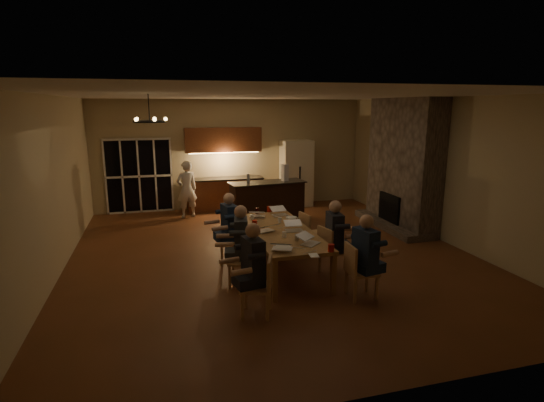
{
  "coord_description": "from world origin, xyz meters",
  "views": [
    {
      "loc": [
        -2.18,
        -8.01,
        3.0
      ],
      "look_at": [
        0.08,
        0.3,
        1.07
      ],
      "focal_mm": 28.0,
      "sensor_mm": 36.0,
      "label": 1
    }
  ],
  "objects": [
    {
      "name": "french_doors",
      "position": [
        -2.7,
        4.47,
        1.05
      ],
      "size": [
        1.86,
        0.08,
        2.1
      ],
      "primitive_type": "cube",
      "color": "black",
      "rests_on": "ground"
    },
    {
      "name": "laptop_b",
      "position": [
        0.21,
        -1.67,
        0.86
      ],
      "size": [
        0.42,
        0.42,
        0.23
      ],
      "primitive_type": null,
      "rotation": [
        0.0,
        0.0,
        0.69
      ],
      "color": "silver",
      "rests_on": "dining_table"
    },
    {
      "name": "plate_far",
      "position": [
        0.42,
        0.02,
        0.76
      ],
      "size": [
        0.24,
        0.24,
        0.02
      ],
      "primitive_type": "cylinder",
      "color": "white",
      "rests_on": "dining_table"
    },
    {
      "name": "mug_front",
      "position": [
        -0.1,
        -1.19,
        0.8
      ],
      "size": [
        0.08,
        0.08,
        0.1
      ],
      "primitive_type": "cylinder",
      "color": "white",
      "rests_on": "dining_table"
    },
    {
      "name": "can_right",
      "position": [
        0.4,
        -0.41,
        0.81
      ],
      "size": [
        0.07,
        0.07,
        0.12
      ],
      "primitive_type": "cylinder",
      "color": "#B2B2B7",
      "rests_on": "dining_table"
    },
    {
      "name": "standing_person",
      "position": [
        -1.44,
        3.56,
        0.78
      ],
      "size": [
        0.64,
        0.5,
        1.56
      ],
      "primitive_type": "imported",
      "rotation": [
        0.0,
        0.0,
        3.39
      ],
      "color": "white",
      "rests_on": "ground"
    },
    {
      "name": "person_left_near",
      "position": [
        -0.92,
        -2.35,
        0.69
      ],
      "size": [
        0.7,
        0.7,
        1.38
      ],
      "primitive_type": null,
      "rotation": [
        0.0,
        0.0,
        -1.39
      ],
      "color": "#23242D",
      "rests_on": "ground"
    },
    {
      "name": "plate_left",
      "position": [
        -0.28,
        -1.71,
        0.76
      ],
      "size": [
        0.26,
        0.26,
        0.02
      ],
      "primitive_type": "cylinder",
      "color": "white",
      "rests_on": "dining_table"
    },
    {
      "name": "redcup_far",
      "position": [
        0.11,
        0.66,
        0.81
      ],
      "size": [
        0.09,
        0.09,
        0.12
      ],
      "primitive_type": "cylinder",
      "color": "#B3170B",
      "rests_on": "dining_table"
    },
    {
      "name": "laptop_c",
      "position": [
        -0.34,
        -0.75,
        0.86
      ],
      "size": [
        0.4,
        0.38,
        0.23
      ],
      "primitive_type": null,
      "rotation": [
        0.0,
        0.0,
        3.54
      ],
      "color": "silver",
      "rests_on": "dining_table"
    },
    {
      "name": "laptop_d",
      "position": [
        0.19,
        -0.87,
        0.86
      ],
      "size": [
        0.35,
        0.31,
        0.23
      ],
      "primitive_type": null,
      "rotation": [
        0.0,
        0.0,
        -0.1
      ],
      "color": "silver",
      "rests_on": "dining_table"
    },
    {
      "name": "chair_left_mid",
      "position": [
        -0.9,
        -1.31,
        0.45
      ],
      "size": [
        0.56,
        0.56,
        0.89
      ],
      "primitive_type": null,
      "rotation": [
        0.0,
        0.0,
        -1.9
      ],
      "color": "tan",
      "rests_on": "ground"
    },
    {
      "name": "bar_bottle",
      "position": [
        0.04,
        2.44,
        1.2
      ],
      "size": [
        0.08,
        0.08,
        0.24
      ],
      "primitive_type": "cylinder",
      "color": "#99999E",
      "rests_on": "bar_island"
    },
    {
      "name": "bar_island",
      "position": [
        0.55,
        2.48,
        0.54
      ],
      "size": [
        2.03,
        0.87,
        1.08
      ],
      "primitive_type": "cube",
      "rotation": [
        0.0,
        0.0,
        0.1
      ],
      "color": "black",
      "rests_on": "ground"
    },
    {
      "name": "bar_blender",
      "position": [
        1.03,
        2.48,
        1.3
      ],
      "size": [
        0.18,
        0.18,
        0.45
      ],
      "primitive_type": "cube",
      "rotation": [
        0.0,
        0.0,
        0.32
      ],
      "color": "silver",
      "rests_on": "bar_island"
    },
    {
      "name": "mug_back",
      "position": [
        -0.39,
        0.1,
        0.8
      ],
      "size": [
        0.07,
        0.07,
        0.1
      ],
      "primitive_type": "cylinder",
      "color": "white",
      "rests_on": "dining_table"
    },
    {
      "name": "fireplace",
      "position": [
        3.7,
        1.2,
        1.6
      ],
      "size": [
        0.58,
        2.5,
        3.2
      ],
      "primitive_type": "cube",
      "color": "#6B5E54",
      "rests_on": "ground"
    },
    {
      "name": "back_wall",
      "position": [
        0.0,
        4.52,
        1.6
      ],
      "size": [
        8.0,
        0.04,
        3.2
      ],
      "primitive_type": "cube",
      "color": "tan",
      "rests_on": "ground"
    },
    {
      "name": "floor",
      "position": [
        0.0,
        0.0,
        0.0
      ],
      "size": [
        9.0,
        9.0,
        0.0
      ],
      "primitive_type": "plane",
      "color": "brown",
      "rests_on": "ground"
    },
    {
      "name": "can_cola",
      "position": [
        -0.17,
        0.59,
        0.81
      ],
      "size": [
        0.07,
        0.07,
        0.12
      ],
      "primitive_type": "cylinder",
      "color": "#3F0F0C",
      "rests_on": "dining_table"
    },
    {
      "name": "plate_near",
      "position": [
        0.28,
        -1.28,
        0.76
      ],
      "size": [
        0.25,
        0.25,
        0.02
      ],
      "primitive_type": "cylinder",
      "color": "white",
      "rests_on": "dining_table"
    },
    {
      "name": "chair_right_near",
      "position": [
        0.85,
        -2.29,
        0.45
      ],
      "size": [
        0.46,
        0.46,
        0.89
      ],
      "primitive_type": null,
      "rotation": [
        0.0,
        0.0,
        1.53
      ],
      "color": "tan",
      "rests_on": "ground"
    },
    {
      "name": "chandelier",
      "position": [
        -2.26,
        -0.58,
        2.75
      ],
      "size": [
        0.55,
        0.55,
        0.03
      ],
      "primitive_type": "torus",
      "color": "black",
      "rests_on": "ceiling"
    },
    {
      "name": "notepad",
      "position": [
        0.06,
        -2.22,
        0.76
      ],
      "size": [
        0.16,
        0.21,
        0.01
      ],
      "primitive_type": "cube",
      "rotation": [
        0.0,
        0.0,
        -0.13
      ],
      "color": "white",
      "rests_on": "dining_table"
    },
    {
      "name": "refrigerator",
      "position": [
        1.9,
        4.15,
        1.0
      ],
      "size": [
        0.9,
        0.68,
        2.0
      ],
      "primitive_type": "cube",
      "color": "#EEE6C7",
      "rests_on": "ground"
    },
    {
      "name": "person_left_far",
      "position": [
        -0.9,
        -0.15,
        0.69
      ],
      "size": [
        0.7,
        0.7,
        1.38
      ],
      "primitive_type": null,
      "rotation": [
        0.0,
        0.0,
        -1.39
      ],
      "color": "#1B2444",
      "rests_on": "ground"
    },
    {
      "name": "laptop_e",
      "position": [
        -0.23,
        0.32,
        0.86
      ],
      "size": [
        0.39,
        0.37,
        0.23
      ],
      "primitive_type": null,
      "rotation": [
        0.0,
        0.0,
        2.81
      ],
      "color": "silver",
      "rests_on": "dining_table"
    },
    {
      "name": "left_wall",
      "position": [
        -4.02,
        0.0,
        1.6
      ],
      "size": [
        0.04,
        9.0,
        3.2
      ],
      "primitive_type": "cube",
      "color": "tan",
      "rests_on": "ground"
    },
    {
      "name": "right_wall",
      "position": [
        4.02,
        0.0,
        1.6
      ],
      "size": [
        0.04,
        9.0,
        3.2
      ],
      "primitive_type": "cube",
      "color": "tan",
      "rests_on": "ground"
    },
    {
      "name": "chair_left_far",
      "position": [
        -0.88,
        -0.16,
        0.45
      ],
      "size": [
        0.5,
        0.5,
        0.89
      ],
      "primitive_type": null,
      "rotation": [
        0.0,
        0.0,
        -1.73
      ],
      "color": "tan",
      "rests_on": "ground"
    },
    {
      "name": "chair_left_near",
      "position": [
        -0.9,
        -2.42,
        0.45
      ],
      "size": [
        0.56,
        0.56,
        0.89
      ],
      "primitive_type": null,
      "rotation": [
        0.0,
        0.0,
        -1.91
      ],
      "color": "tan",
      "rests_on": "ground"
    },
    {
      "name": "mug_mid",
      "position": [
        0.09,
        -0.25,
        0.8
      ],
      "size": [
        0.08,
        0.08,
        0.1
      ],
      "primitive_type": "cylinder",
      "color": "white",
      "rests_on": "dining_table"
    },
    {
      "name": "chair_right_mid",
      "position": [
        0.82,
        -1.24,
        0.45
      ],
      "size": [
        0.53,
        0.53,
        0.89
      ],
      "primitive_type": null,
      "rotation": [
        0.0,
        0.0,
        1.81
      ],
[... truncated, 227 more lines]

